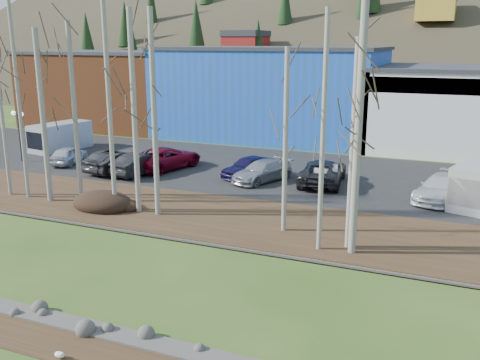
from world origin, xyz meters
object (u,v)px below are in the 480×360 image
at_px(car_3, 262,171).
at_px(van_grey, 58,137).
at_px(car_0, 69,155).
at_px(car_6, 323,172).
at_px(car_2, 166,158).
at_px(car_1, 141,164).
at_px(car_4, 248,167).
at_px(street_lamp, 18,122).
at_px(car_7, 441,188).
at_px(car_8, 114,161).
at_px(seagull, 60,355).
at_px(car_5, 326,173).
at_px(car_9, 119,162).

height_order(car_3, van_grey, van_grey).
xyz_separation_m(car_0, car_3, (14.74, 0.70, 0.02)).
relative_size(car_3, car_6, 0.83).
xyz_separation_m(car_0, car_2, (7.35, 1.36, 0.13)).
bearing_deg(van_grey, car_1, -12.87).
distance_m(car_2, car_4, 6.19).
bearing_deg(car_6, street_lamp, -0.09).
bearing_deg(car_4, car_0, -154.43).
height_order(car_1, car_7, car_1).
distance_m(car_4, car_6, 4.90).
height_order(car_0, car_4, car_4).
bearing_deg(car_8, car_4, -156.26).
height_order(seagull, car_5, car_5).
xyz_separation_m(car_2, car_7, (18.08, -0.75, -0.07)).
bearing_deg(car_3, street_lamp, -153.29).
height_order(car_0, car_9, car_9).
distance_m(car_0, car_7, 25.44).
bearing_deg(seagull, car_0, 143.87).
bearing_deg(van_grey, car_8, -17.76).
bearing_deg(car_4, seagull, -62.71).
distance_m(car_0, car_3, 14.76).
bearing_deg(car_8, car_0, 1.15).
distance_m(street_lamp, car_2, 11.48).
relative_size(car_1, car_4, 1.08).
distance_m(car_0, car_4, 13.61).
bearing_deg(car_5, car_6, -13.36).
distance_m(car_0, car_5, 18.73).
distance_m(car_3, car_6, 3.81).
height_order(car_1, car_4, car_1).
distance_m(car_1, van_grey, 11.67).
bearing_deg(car_4, car_7, 16.39).
height_order(car_3, car_4, car_4).
bearing_deg(car_5, car_8, -2.02).
bearing_deg(van_grey, car_0, -32.37).
xyz_separation_m(car_5, car_7, (6.78, -1.01, 0.03)).
height_order(car_0, car_5, car_5).
distance_m(car_3, car_4, 1.36).
xyz_separation_m(car_2, car_4, (6.19, -0.02, -0.07)).
bearing_deg(car_8, car_1, -169.29).
bearing_deg(car_7, van_grey, -169.97).
bearing_deg(car_7, car_9, -160.13).
height_order(car_3, car_6, car_6).
relative_size(car_1, car_9, 1.00).
bearing_deg(car_2, street_lamp, 24.89).
xyz_separation_m(car_5, car_9, (-13.73, -2.38, 0.05)).
xyz_separation_m(street_lamp, car_3, (18.46, 1.46, -2.27)).
bearing_deg(car_4, car_9, -146.41).
bearing_deg(car_7, car_0, -162.56).
xyz_separation_m(street_lamp, van_grey, (-0.40, 4.49, -1.83)).
distance_m(seagull, car_2, 23.00).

